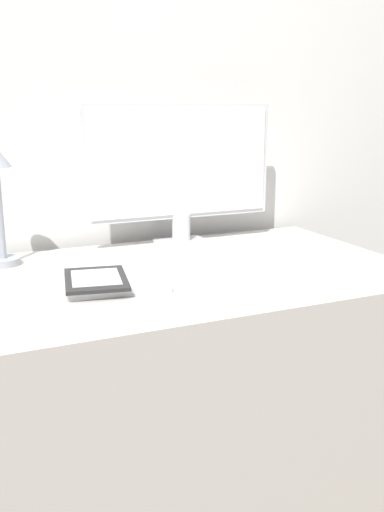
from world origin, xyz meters
TOP-DOWN VIEW (x-y plane):
  - wall_back at (0.00, 0.58)m, footprint 3.60×0.05m
  - desk at (0.00, 0.13)m, footprint 1.15×0.75m
  - monitor at (0.08, 0.42)m, footprint 0.61×0.11m
  - keyboard at (0.18, 0.01)m, footprint 0.31×0.12m
  - laptop at (-0.27, 0.08)m, footprint 0.33×0.24m
  - ereader at (-0.29, 0.06)m, footprint 0.18×0.22m

SIDE VIEW (x-z plane):
  - desk at x=0.00m, z-range 0.00..0.74m
  - keyboard at x=0.18m, z-range 0.74..0.75m
  - laptop at x=-0.27m, z-range 0.74..0.76m
  - ereader at x=-0.29m, z-range 0.76..0.77m
  - monitor at x=0.08m, z-range 0.76..1.19m
  - wall_back at x=0.00m, z-range 0.00..2.40m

